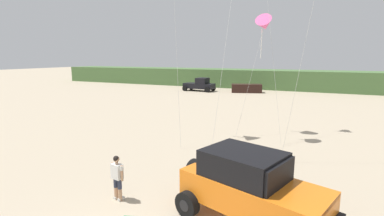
% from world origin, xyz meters
% --- Properties ---
extents(dune_ridge, '(90.00, 6.14, 2.95)m').
position_xyz_m(dune_ridge, '(1.25, 42.69, 1.48)').
color(dune_ridge, '#4C703D').
rests_on(dune_ridge, ground_plane).
extents(jeep, '(5.01, 3.58, 2.26)m').
position_xyz_m(jeep, '(2.54, 3.39, 1.20)').
color(jeep, orange).
rests_on(jeep, ground_plane).
extents(person_watching, '(0.61, 0.37, 1.67)m').
position_xyz_m(person_watching, '(-2.10, 2.86, 0.94)').
color(person_watching, tan).
rests_on(person_watching, ground_plane).
extents(distant_pickup, '(4.71, 2.64, 1.98)m').
position_xyz_m(distant_pickup, '(-12.25, 34.44, 0.94)').
color(distant_pickup, black).
rests_on(distant_pickup, ground_plane).
extents(distant_sedan, '(4.52, 2.92, 1.20)m').
position_xyz_m(distant_sedan, '(-5.45, 35.56, 0.60)').
color(distant_sedan, black).
rests_on(distant_sedan, ground_plane).
extents(kite_blue_swept, '(1.67, 3.26, 7.89)m').
position_xyz_m(kite_blue_swept, '(0.58, 14.91, 7.17)').
color(kite_blue_swept, '#E04C93').
rests_on(kite_blue_swept, ground_plane).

